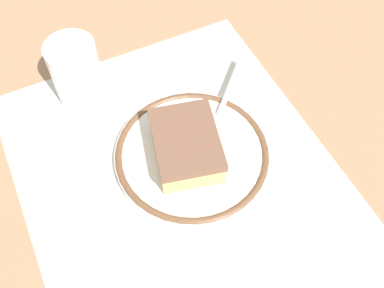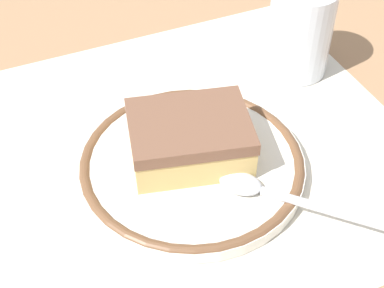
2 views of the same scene
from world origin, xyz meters
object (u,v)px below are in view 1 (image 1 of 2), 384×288
object	(u,v)px
plate	(192,154)
cup	(77,75)
cake_slice	(186,146)
spoon	(221,108)
napkin	(243,274)

from	to	relation	value
plate	cup	world-z (taller)	cup
cake_slice	cup	distance (m)	0.18
cake_slice	spoon	world-z (taller)	cake_slice
spoon	cup	world-z (taller)	cup
cup	cake_slice	bearing A→B (deg)	28.25
cake_slice	spoon	size ratio (longest dim) A/B	1.06
plate	cup	bearing A→B (deg)	-149.89
napkin	spoon	bearing A→B (deg)	158.79
spoon	napkin	size ratio (longest dim) A/B	1.09
plate	cake_slice	distance (m)	0.03
cup	spoon	bearing A→B (deg)	53.33
spoon	napkin	world-z (taller)	spoon
spoon	napkin	distance (m)	0.22
spoon	napkin	bearing A→B (deg)	-21.21
cup	plate	bearing A→B (deg)	30.11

